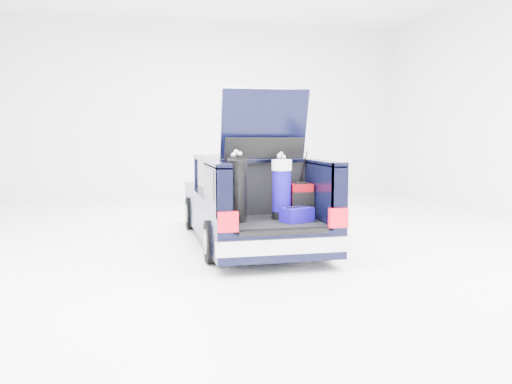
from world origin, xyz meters
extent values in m
plane|color=white|center=(0.00, 0.00, 0.00)|extent=(14.00, 14.00, 0.00)
cube|color=black|center=(0.00, 0.65, 0.50)|extent=(1.75, 3.00, 0.70)
cube|color=black|center=(0.00, 2.22, 0.40)|extent=(1.70, 0.30, 0.50)
cube|color=#B2B2BA|center=(0.00, 2.36, 0.33)|extent=(1.72, 0.10, 0.22)
cube|color=black|center=(0.00, 0.15, 1.12)|extent=(1.55, 1.95, 0.54)
cube|color=black|center=(0.00, 0.15, 1.41)|extent=(1.62, 2.05, 0.06)
cube|color=black|center=(0.00, -1.50, 0.35)|extent=(1.75, 1.30, 0.40)
cube|color=black|center=(0.00, -1.48, 0.57)|extent=(1.32, 1.18, 0.05)
cube|color=black|center=(-0.78, -1.50, 0.97)|extent=(0.20, 1.30, 0.85)
cube|color=black|center=(0.78, -1.50, 0.97)|extent=(0.20, 1.30, 0.85)
cube|color=black|center=(-0.78, -1.50, 1.41)|extent=(0.20, 1.30, 0.06)
cube|color=black|center=(0.78, -1.50, 1.41)|extent=(0.20, 1.30, 0.06)
cube|color=black|center=(0.00, -0.88, 0.97)|extent=(1.36, 0.08, 0.84)
cube|color=#B2B2BA|center=(0.00, -2.18, 0.38)|extent=(1.80, 0.12, 0.20)
cube|color=red|center=(-0.74, -2.15, 0.72)|extent=(0.26, 0.07, 0.26)
cube|color=red|center=(0.74, -2.15, 0.72)|extent=(0.26, 0.07, 0.26)
cube|color=black|center=(0.00, -2.15, 0.56)|extent=(1.20, 0.06, 0.06)
cube|color=black|center=(0.00, -1.05, 1.96)|extent=(1.28, 0.33, 1.03)
cube|color=black|center=(0.00, -1.01, 2.10)|extent=(0.95, 0.17, 0.54)
cylinder|color=black|center=(-0.82, 1.45, 0.31)|extent=(0.20, 0.62, 0.62)
cylinder|color=slate|center=(-0.82, 1.45, 0.31)|extent=(0.23, 0.36, 0.36)
cylinder|color=black|center=(0.82, 1.45, 0.31)|extent=(0.20, 0.62, 0.62)
cylinder|color=slate|center=(0.82, 1.45, 0.31)|extent=(0.23, 0.36, 0.36)
cylinder|color=black|center=(-0.82, -1.35, 0.31)|extent=(0.20, 0.62, 0.62)
cylinder|color=slate|center=(-0.82, -1.35, 0.31)|extent=(0.23, 0.36, 0.36)
cylinder|color=black|center=(0.82, -1.35, 0.31)|extent=(0.20, 0.62, 0.62)
cylinder|color=slate|center=(0.82, -1.35, 0.31)|extent=(0.23, 0.36, 0.36)
cube|color=maroon|center=(0.50, -1.30, 0.85)|extent=(0.32, 0.21, 0.49)
cube|color=black|center=(0.50, -1.30, 1.11)|extent=(0.20, 0.05, 0.03)
cube|color=black|center=(0.50, -1.40, 0.80)|extent=(0.32, 0.03, 0.38)
cylinder|color=black|center=(-0.50, -1.52, 1.04)|extent=(0.32, 0.43, 0.92)
cube|color=white|center=(-0.50, -1.40, 1.08)|extent=(0.11, 0.03, 0.32)
sphere|color=#99999E|center=(-0.54, -1.50, 1.53)|extent=(0.07, 0.07, 0.07)
sphere|color=#99999E|center=(-0.47, -1.55, 1.55)|extent=(0.07, 0.07, 0.07)
cylinder|color=black|center=(0.18, -1.34, 0.66)|extent=(0.38, 0.38, 0.11)
cylinder|color=#120583|center=(0.18, -1.34, 1.01)|extent=(0.35, 0.35, 0.61)
cylinder|color=white|center=(0.18, -1.34, 1.38)|extent=(0.38, 0.38, 0.16)
sphere|color=#99999E|center=(0.22, -1.32, 1.49)|extent=(0.07, 0.07, 0.07)
sphere|color=#99999E|center=(0.18, -1.30, 1.53)|extent=(0.07, 0.07, 0.07)
cube|color=#120583|center=(0.32, -1.65, 0.70)|extent=(0.49, 0.41, 0.20)
cylinder|color=black|center=(0.32, -1.65, 0.81)|extent=(0.35, 0.15, 0.02)
camera|label=1|loc=(-1.89, -8.80, 1.83)|focal=38.00mm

